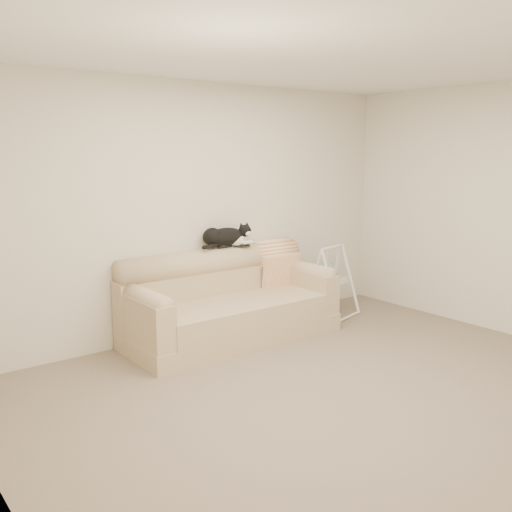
{
  "coord_description": "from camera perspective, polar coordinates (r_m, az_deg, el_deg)",
  "views": [
    {
      "loc": [
        -3.13,
        -3.06,
        1.9
      ],
      "look_at": [
        0.18,
        1.27,
        0.9
      ],
      "focal_mm": 40.0,
      "sensor_mm": 36.0,
      "label": 1
    }
  ],
  "objects": [
    {
      "name": "baby_swing",
      "position": [
        6.75,
        7.51,
        -2.41
      ],
      "size": [
        0.62,
        0.65,
        0.83
      ],
      "color": "white",
      "rests_on": "ground"
    },
    {
      "name": "tuxedo_cat",
      "position": [
        6.03,
        -3.04,
        1.97
      ],
      "size": [
        0.64,
        0.26,
        0.25
      ],
      "color": "black",
      "rests_on": "sofa"
    },
    {
      "name": "room_shell",
      "position": [
        4.39,
        8.24,
        5.44
      ],
      "size": [
        5.04,
        4.04,
        2.6
      ],
      "color": "beige",
      "rests_on": "ground"
    },
    {
      "name": "remote_b",
      "position": [
        6.1,
        -1.43,
        1.05
      ],
      "size": [
        0.17,
        0.11,
        0.02
      ],
      "color": "black",
      "rests_on": "sofa"
    },
    {
      "name": "sofa",
      "position": [
        5.88,
        -2.82,
        -4.87
      ],
      "size": [
        2.2,
        0.93,
        0.9
      ],
      "color": "tan",
      "rests_on": "ground"
    },
    {
      "name": "ground_plane",
      "position": [
        4.77,
        7.75,
        -13.15
      ],
      "size": [
        5.0,
        5.0,
        0.0
      ],
      "primitive_type": "plane",
      "color": "#6F5E4E",
      "rests_on": "ground"
    },
    {
      "name": "remote_a",
      "position": [
        6.03,
        -3.19,
        0.96
      ],
      "size": [
        0.19,
        0.07,
        0.03
      ],
      "color": "black",
      "rests_on": "sofa"
    },
    {
      "name": "throw_blanket",
      "position": [
        6.44,
        1.79,
        -0.1
      ],
      "size": [
        0.5,
        0.38,
        0.58
      ],
      "color": "#E17A45",
      "rests_on": "sofa"
    }
  ]
}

